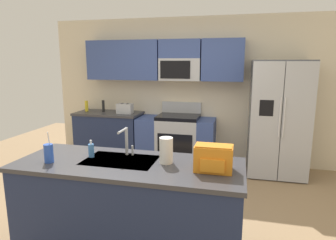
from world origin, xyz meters
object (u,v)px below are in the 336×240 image
(refrigerator, at_px, (278,119))
(soap_dispenser, at_px, (91,150))
(paper_towel_roll, at_px, (166,150))
(bottle_yellow, at_px, (87,106))
(pepper_mill, at_px, (103,106))
(range_oven, at_px, (176,140))
(sink_faucet, at_px, (126,139))
(backpack, at_px, (214,158))
(toaster, at_px, (125,109))
(drink_cup_blue, at_px, (49,153))

(refrigerator, xyz_separation_m, soap_dispenser, (-2.01, -2.39, 0.04))
(refrigerator, bearing_deg, paper_towel_roll, -117.78)
(bottle_yellow, bearing_deg, pepper_mill, -1.81)
(range_oven, distance_m, sink_faucet, 2.42)
(soap_dispenser, distance_m, backpack, 1.20)
(soap_dispenser, bearing_deg, toaster, 104.51)
(toaster, bearing_deg, drink_cup_blue, -83.14)
(range_oven, relative_size, backpack, 4.25)
(pepper_mill, relative_size, backpack, 0.69)
(paper_towel_roll, bearing_deg, pepper_mill, 126.69)
(bottle_yellow, bearing_deg, backpack, -44.34)
(range_oven, relative_size, pepper_mill, 6.15)
(sink_faucet, bearing_deg, range_oven, 89.83)
(paper_towel_roll, distance_m, backpack, 0.45)
(toaster, distance_m, pepper_mill, 0.45)
(drink_cup_blue, xyz_separation_m, backpack, (1.50, 0.14, 0.03))
(bottle_yellow, relative_size, backpack, 0.63)
(toaster, distance_m, drink_cup_blue, 2.66)
(refrigerator, bearing_deg, soap_dispenser, -130.05)
(backpack, bearing_deg, soap_dispenser, 175.75)
(drink_cup_blue, bearing_deg, soap_dispenser, 37.39)
(range_oven, relative_size, paper_towel_roll, 5.67)
(soap_dispenser, bearing_deg, bottle_yellow, 119.97)
(range_oven, xyz_separation_m, soap_dispenser, (-0.32, -2.46, 0.53))
(paper_towel_roll, bearing_deg, range_oven, 99.95)
(refrigerator, distance_m, backpack, 2.61)
(bottle_yellow, bearing_deg, paper_towel_roll, -48.49)
(toaster, relative_size, backpack, 0.88)
(pepper_mill, relative_size, soap_dispenser, 1.30)
(range_oven, height_order, soap_dispenser, range_oven)
(pepper_mill, xyz_separation_m, backpack, (2.27, -2.55, 0.01))
(refrigerator, height_order, paper_towel_roll, refrigerator)
(pepper_mill, xyz_separation_m, paper_towel_roll, (1.83, -2.45, 0.01))
(drink_cup_blue, distance_m, soap_dispenser, 0.39)
(bottle_yellow, bearing_deg, soap_dispenser, -60.03)
(bottle_yellow, xyz_separation_m, backpack, (2.62, -2.56, 0.02))
(paper_towel_roll, bearing_deg, toaster, 119.85)
(pepper_mill, distance_m, paper_towel_roll, 3.06)
(range_oven, xyz_separation_m, backpack, (0.87, -2.55, 0.57))
(range_oven, height_order, sink_faucet, sink_faucet)
(bottle_yellow, bearing_deg, sink_faucet, -53.43)
(pepper_mill, relative_size, paper_towel_roll, 0.92)
(range_oven, height_order, toaster, range_oven)
(range_oven, relative_size, soap_dispenser, 8.00)
(range_oven, distance_m, drink_cup_blue, 2.82)
(soap_dispenser, relative_size, backpack, 0.53)
(drink_cup_blue, bearing_deg, backpack, 5.52)
(sink_faucet, xyz_separation_m, soap_dispenser, (-0.32, -0.12, -0.10))
(range_oven, height_order, bottle_yellow, same)
(range_oven, height_order, pepper_mill, pepper_mill)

